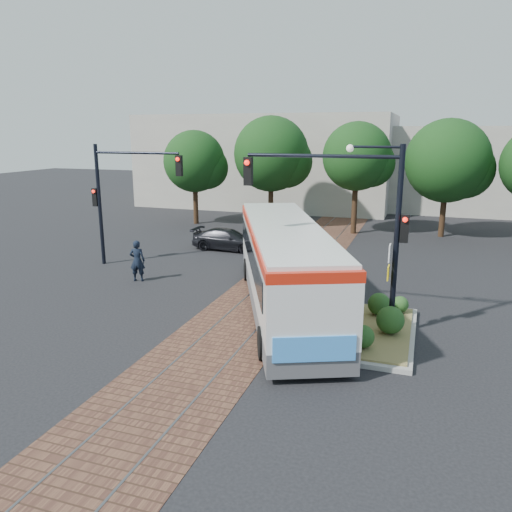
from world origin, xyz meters
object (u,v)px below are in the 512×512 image
at_px(signal_pole_main, 359,209).
at_px(traffic_island, 382,325).
at_px(officer, 137,261).
at_px(parked_car, 228,239).
at_px(signal_pole_left, 118,189).
at_px(city_bus, 285,262).

bearing_deg(signal_pole_main, traffic_island, -5.36).
relative_size(officer, parked_car, 0.45).
distance_m(traffic_island, signal_pole_main, 3.95).
xyz_separation_m(traffic_island, officer, (-11.00, 2.79, 0.61)).
bearing_deg(officer, signal_pole_main, 149.11).
bearing_deg(parked_car, traffic_island, -134.86).
bearing_deg(signal_pole_left, signal_pole_main, -21.45).
distance_m(signal_pole_main, parked_car, 13.41).
relative_size(signal_pole_main, officer, 3.19).
relative_size(signal_pole_main, parked_car, 1.45).
distance_m(signal_pole_left, officer, 4.21).
distance_m(traffic_island, officer, 11.37).
relative_size(signal_pole_left, officer, 3.19).
bearing_deg(signal_pole_main, city_bus, 153.56).
distance_m(signal_pole_main, officer, 10.89).
height_order(signal_pole_main, signal_pole_left, signal_pole_main).
height_order(traffic_island, parked_car, parked_car).
relative_size(city_bus, signal_pole_left, 2.02).
xyz_separation_m(city_bus, traffic_island, (3.78, -1.49, -1.47)).
distance_m(traffic_island, signal_pole_left, 14.50).
xyz_separation_m(signal_pole_left, parked_car, (3.73, 4.94, -3.26)).
distance_m(city_bus, signal_pole_main, 3.94).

